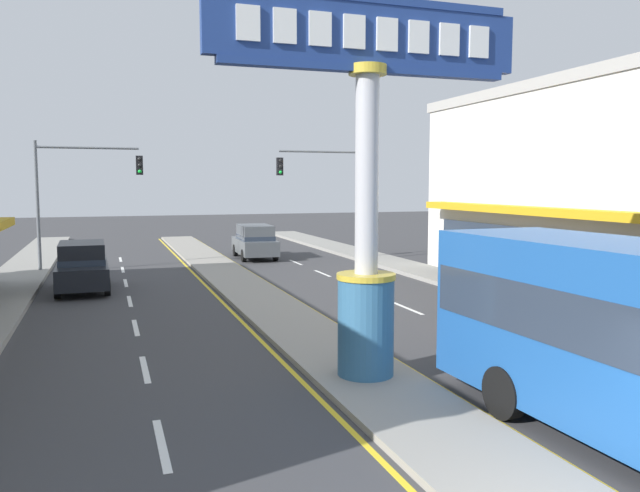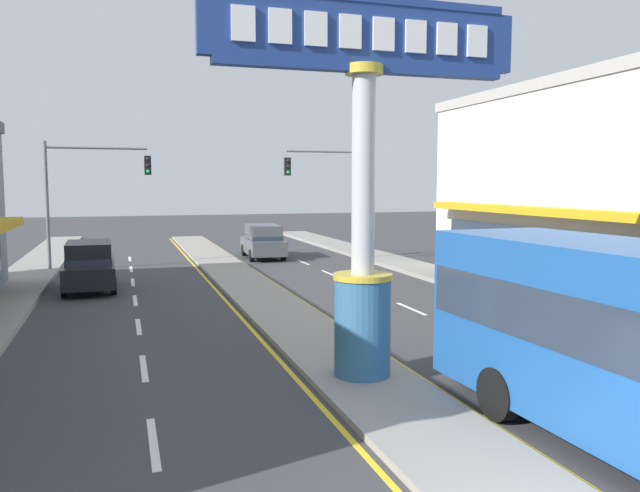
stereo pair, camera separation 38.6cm
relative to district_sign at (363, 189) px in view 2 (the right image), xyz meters
The scene contains 11 objects.
median_strip 11.91m from the district_sign, 90.00° to the left, with size 2.26×52.00×0.14m, color gray.
sidewalk_right 13.41m from the district_sign, 45.99° to the left, with size 2.32×60.00×0.18m, color gray.
lane_markings 10.67m from the district_sign, 90.00° to the left, with size 9.00×52.00×0.01m.
district_sign is the anchor object (origin of this frame).
traffic_light_left_side 20.91m from the district_sign, 107.73° to the left, with size 4.86×0.46×6.20m.
traffic_light_right_side 20.85m from the district_sign, 72.22° to the left, with size 4.86×0.46×6.20m.
suv_far_right_lane 7.29m from the district_sign, 22.73° to the left, with size 2.00×4.62×1.90m.
suv_near_left_lane 15.73m from the district_sign, 113.23° to the left, with size 2.04×4.64×1.90m.
suv_mid_left_lane 22.84m from the district_sign, 82.95° to the left, with size 2.10×4.67×1.90m.
pedestrian_near_kerb 9.97m from the district_sign, 25.53° to the left, with size 0.45×0.36×1.75m.
pedestrian_far_side 12.83m from the district_sign, 46.62° to the left, with size 0.30×0.44×1.60m.
Camera 2 is at (-4.82, -5.48, 4.22)m, focal length 35.44 mm.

